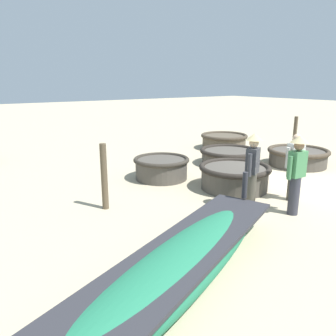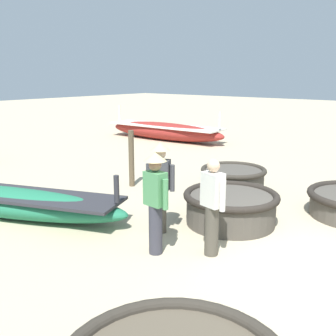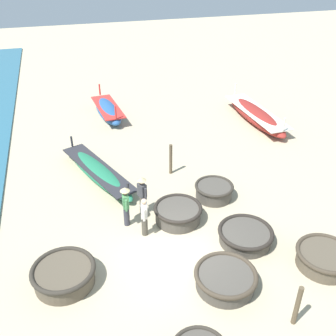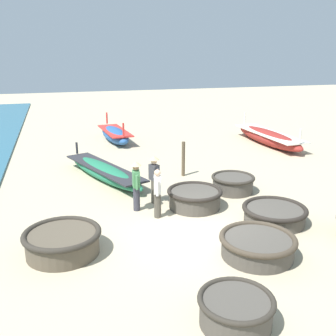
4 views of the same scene
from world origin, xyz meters
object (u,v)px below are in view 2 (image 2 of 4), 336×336
fisherman_standing_right (160,182)px  fisherman_with_hat (155,197)px  coracle_beside_post (231,206)px  mooring_post_inland (131,159)px  long_boat_red_hull (165,131)px  coracle_weathered (233,179)px  fisherman_by_coracle (212,205)px  long_boat_green_hull (4,201)px

fisherman_standing_right → fisherman_with_hat: bearing=-144.8°
coracle_beside_post → mooring_post_inland: mooring_post_inland is taller
fisherman_with_hat → long_boat_red_hull: bearing=38.8°
coracle_weathered → mooring_post_inland: 2.62m
coracle_weathered → fisherman_by_coracle: size_ratio=1.02×
fisherman_with_hat → fisherman_standing_right: same height
coracle_weathered → mooring_post_inland: size_ratio=1.10×
fisherman_by_coracle → mooring_post_inland: bearing=61.3°
coracle_weathered → fisherman_with_hat: fisherman_with_hat is taller
long_boat_green_hull → fisherman_standing_right: (1.34, -3.05, 0.65)m
fisherman_with_hat → coracle_weathered: bearing=11.3°
fisherman_by_coracle → fisherman_standing_right: bearing=80.8°
fisherman_with_hat → mooring_post_inland: (2.59, 3.06, -0.23)m
coracle_beside_post → long_boat_green_hull: bearing=123.4°
long_boat_red_hull → fisherman_with_hat: bearing=-141.2°
fisherman_by_coracle → mooring_post_inland: (2.07, 3.79, -0.11)m
long_boat_red_hull → fisherman_standing_right: bearing=-140.9°
long_boat_red_hull → coracle_weathered: bearing=-128.6°
coracle_beside_post → fisherman_with_hat: bearing=172.1°
fisherman_by_coracle → mooring_post_inland: fisherman_by_coracle is taller
long_boat_green_hull → fisherman_standing_right: bearing=-66.4°
long_boat_red_hull → long_boat_green_hull: long_boat_red_hull is taller
coracle_beside_post → long_boat_green_hull: size_ratio=0.34×
coracle_weathered → mooring_post_inland: bearing=117.0°
fisherman_standing_right → fisherman_by_coracle: fisherman_standing_right is taller
coracle_beside_post → long_boat_red_hull: 10.16m
fisherman_standing_right → mooring_post_inland: (1.87, 2.55, -0.23)m
long_boat_green_hull → fisherman_with_hat: (0.62, -3.56, 0.65)m
coracle_beside_post → mooring_post_inland: bearing=78.4°
coracle_beside_post → fisherman_by_coracle: 1.55m
long_boat_red_hull → fisherman_by_coracle: size_ratio=3.82×
fisherman_standing_right → mooring_post_inland: bearing=53.8°
coracle_beside_post → long_boat_red_hull: bearing=46.8°
coracle_beside_post → long_boat_red_hull: long_boat_red_hull is taller
coracle_beside_post → fisherman_standing_right: fisherman_standing_right is taller
coracle_weathered → coracle_beside_post: bearing=-151.3°
long_boat_green_hull → coracle_beside_post: bearing=-56.6°
long_boat_red_hull → coracle_beside_post: bearing=-133.2°
long_boat_red_hull → mooring_post_inland: size_ratio=4.13×
long_boat_green_hull → mooring_post_inland: (3.21, -0.50, 0.42)m
long_boat_red_hull → fisherman_standing_right: size_ratio=3.59×
long_boat_green_hull → coracle_weathered: bearing=-32.6°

